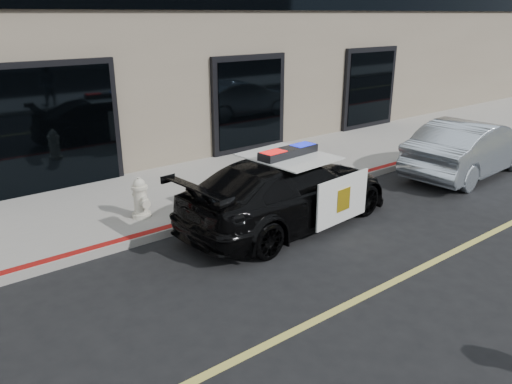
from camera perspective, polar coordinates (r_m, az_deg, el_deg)
ground at (r=6.58m, az=4.94°, el=-15.34°), size 120.00×120.00×0.00m
sidewalk_n at (r=10.54m, az=-14.78°, el=-1.48°), size 60.00×3.50×0.15m
police_car at (r=9.30m, az=3.65°, el=0.17°), size 2.66×4.85×1.48m
silver_sedan at (r=13.29m, az=23.28°, el=4.69°), size 2.03×4.35×1.37m
fire_hydrant at (r=9.54m, az=-13.05°, el=-0.75°), size 0.35×0.49×0.78m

